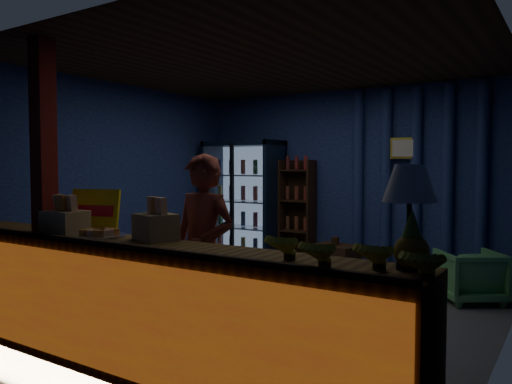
% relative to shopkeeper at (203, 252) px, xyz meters
% --- Properties ---
extents(ground, '(4.60, 4.60, 0.00)m').
position_rel_shopkeeper_xyz_m(ground, '(-0.21, 1.32, -0.81)').
color(ground, '#515154').
rests_on(ground, ground).
extents(room_walls, '(4.60, 4.60, 4.60)m').
position_rel_shopkeeper_xyz_m(room_walls, '(-0.21, 1.32, 0.76)').
color(room_walls, navy).
rests_on(room_walls, ground).
extents(counter, '(4.40, 0.57, 0.99)m').
position_rel_shopkeeper_xyz_m(counter, '(-0.21, -0.59, -0.33)').
color(counter, brown).
rests_on(counter, ground).
extents(support_post, '(0.16, 0.16, 2.60)m').
position_rel_shopkeeper_xyz_m(support_post, '(-1.26, -0.58, 0.49)').
color(support_post, maroon).
rests_on(support_post, ground).
extents(beverage_cooler, '(1.20, 0.62, 1.90)m').
position_rel_shopkeeper_xyz_m(beverage_cooler, '(-1.76, 3.24, 0.13)').
color(beverage_cooler, black).
rests_on(beverage_cooler, ground).
extents(bottle_shelf, '(0.50, 0.28, 1.60)m').
position_rel_shopkeeper_xyz_m(bottle_shelf, '(-0.91, 3.38, -0.01)').
color(bottle_shelf, '#341A10').
rests_on(bottle_shelf, ground).
extents(curtain_folds, '(1.74, 0.14, 2.50)m').
position_rel_shopkeeper_xyz_m(curtain_folds, '(0.79, 3.46, 0.49)').
color(curtain_folds, navy).
rests_on(curtain_folds, room_walls).
extents(framed_picture, '(0.36, 0.04, 0.28)m').
position_rel_shopkeeper_xyz_m(framed_picture, '(0.64, 3.41, 0.94)').
color(framed_picture, gold).
rests_on(framed_picture, room_walls).
extents(shopkeeper, '(0.60, 0.41, 1.62)m').
position_rel_shopkeeper_xyz_m(shopkeeper, '(0.00, 0.00, 0.00)').
color(shopkeeper, brown).
rests_on(shopkeeper, ground).
extents(green_chair, '(0.87, 0.88, 0.58)m').
position_rel_shopkeeper_xyz_m(green_chair, '(1.59, 2.74, -0.52)').
color(green_chair, '#59B25E').
rests_on(green_chair, ground).
extents(side_table, '(0.62, 0.49, 0.61)m').
position_rel_shopkeeper_xyz_m(side_table, '(-0.01, 2.70, -0.55)').
color(side_table, '#341A10').
rests_on(side_table, ground).
extents(yellow_sign, '(0.47, 0.22, 0.37)m').
position_rel_shopkeeper_xyz_m(yellow_sign, '(-0.89, -0.36, 0.33)').
color(yellow_sign, yellow).
rests_on(yellow_sign, counter).
extents(snack_box_left, '(0.33, 0.28, 0.33)m').
position_rel_shopkeeper_xyz_m(snack_box_left, '(-0.90, -0.65, 0.26)').
color(snack_box_left, tan).
rests_on(snack_box_left, counter).
extents(snack_box_centre, '(0.37, 0.34, 0.33)m').
position_rel_shopkeeper_xyz_m(snack_box_centre, '(-0.12, -0.41, 0.26)').
color(snack_box_centre, tan).
rests_on(snack_box_centre, counter).
extents(pastry_tray, '(0.41, 0.41, 0.07)m').
position_rel_shopkeeper_xyz_m(pastry_tray, '(-0.59, -0.57, 0.16)').
color(pastry_tray, silver).
rests_on(pastry_tray, counter).
extents(banana_bunches, '(1.08, 0.31, 0.17)m').
position_rel_shopkeeper_xyz_m(banana_bunches, '(1.55, -0.66, 0.23)').
color(banana_bunches, gold).
rests_on(banana_bunches, counter).
extents(table_lamp, '(0.29, 0.29, 0.57)m').
position_rel_shopkeeper_xyz_m(table_lamp, '(1.82, -0.47, 0.59)').
color(table_lamp, black).
rests_on(table_lamp, counter).
extents(pineapple, '(0.19, 0.19, 0.33)m').
position_rel_shopkeeper_xyz_m(pineapple, '(1.84, -0.49, 0.28)').
color(pineapple, brown).
rests_on(pineapple, counter).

